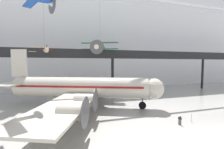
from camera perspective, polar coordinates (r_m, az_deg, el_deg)
name	(u,v)px	position (r m, az deg, el deg)	size (l,w,h in m)	color
ground_plane	(181,140)	(18.70, 24.66, -21.65)	(260.00, 260.00, 0.00)	#9E9B96
hangar_back_wall	(103,45)	(50.89, -3.50, 11.14)	(140.00, 3.00, 28.37)	silver
mezzanine_walkway	(114,57)	(38.65, 0.61, 6.62)	(110.00, 3.20, 11.38)	black
airliner_silver_main	(80,88)	(27.98, -12.14, -4.92)	(29.02, 33.98, 10.70)	beige
suspended_plane_green_biplane	(100,47)	(36.96, -4.59, 10.45)	(8.74, 7.63, 12.66)	#1E6B33
suspended_plane_cream_biplane	(45,50)	(36.65, -24.29, 8.44)	(6.26, 5.32, 13.10)	beige
stanchion_barrier	(191,119)	(24.29, 27.96, -14.81)	(0.36, 0.36, 1.08)	#B2B5BA
info_sign_pedestal	(180,122)	(22.37, 24.42, -15.99)	(0.17, 0.78, 1.24)	#4C4C51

